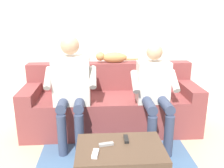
# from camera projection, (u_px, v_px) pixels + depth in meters

# --- Properties ---
(ground_plane) EXTENTS (8.00, 8.00, 0.00)m
(ground_plane) POSITION_uv_depth(u_px,v_px,m) (116.00, 159.00, 2.49)
(ground_plane) COLOR tan
(back_wall) EXTENTS (4.82, 0.06, 2.43)m
(back_wall) POSITION_uv_depth(u_px,v_px,m) (109.00, 32.00, 3.32)
(back_wall) COLOR silver
(back_wall) RESTS_ON ground
(couch) EXTENTS (2.18, 0.74, 0.82)m
(couch) POSITION_uv_depth(u_px,v_px,m) (111.00, 105.00, 3.10)
(couch) COLOR brown
(couch) RESTS_ON ground
(coffee_table) EXTENTS (0.72, 0.48, 0.41)m
(coffee_table) POSITION_uv_depth(u_px,v_px,m) (120.00, 168.00, 2.00)
(coffee_table) COLOR #4C3828
(coffee_table) RESTS_ON ground
(person_left_seated) EXTENTS (0.52, 0.58, 1.14)m
(person_left_seated) POSITION_uv_depth(u_px,v_px,m) (155.00, 89.00, 2.66)
(person_left_seated) COLOR beige
(person_left_seated) RESTS_ON ground
(person_right_seated) EXTENTS (0.56, 0.53, 1.23)m
(person_right_seated) POSITION_uv_depth(u_px,v_px,m) (71.00, 84.00, 2.64)
(person_right_seated) COLOR beige
(person_right_seated) RESTS_ON ground
(cat_on_backrest) EXTENTS (0.56, 0.12, 0.15)m
(cat_on_backrest) POSITION_uv_depth(u_px,v_px,m) (112.00, 57.00, 3.16)
(cat_on_backrest) COLOR #B7844C
(cat_on_backrest) RESTS_ON couch
(remote_gray) EXTENTS (0.13, 0.06, 0.02)m
(remote_gray) POSITION_uv_depth(u_px,v_px,m) (106.00, 144.00, 1.96)
(remote_gray) COLOR gray
(remote_gray) RESTS_ON coffee_table
(remote_white) EXTENTS (0.06, 0.12, 0.02)m
(remote_white) POSITION_uv_depth(u_px,v_px,m) (95.00, 154.00, 1.83)
(remote_white) COLOR white
(remote_white) RESTS_ON coffee_table
(remote_black) EXTENTS (0.04, 0.12, 0.02)m
(remote_black) POSITION_uv_depth(u_px,v_px,m) (126.00, 139.00, 2.04)
(remote_black) COLOR black
(remote_black) RESTS_ON coffee_table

